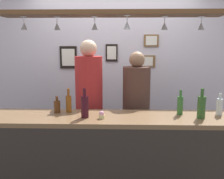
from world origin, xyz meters
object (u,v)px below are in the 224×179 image
(bottle_soda_clear, at_px, (219,106))
(picture_frame_lower_pair, at_px, (145,61))
(picture_frame_upper_small, at_px, (151,41))
(cupcake, at_px, (102,115))
(bottle_beer_green_import, at_px, (180,105))
(person_middle_brown_shirt, at_px, (136,104))
(picture_frame_crest, at_px, (112,53))
(bottle_beer_brown_stubby, at_px, (57,106))
(bottle_champagne_green, at_px, (201,107))
(bottle_beer_amber_tall, at_px, (69,103))
(picture_frame_caricature, at_px, (68,57))
(bottle_wine_dark_red, at_px, (85,106))
(person_left_red_shirt, at_px, (89,97))

(bottle_soda_clear, distance_m, picture_frame_lower_pair, 1.52)
(picture_frame_upper_small, bearing_deg, cupcake, -113.41)
(bottle_soda_clear, relative_size, bottle_beer_green_import, 0.88)
(person_middle_brown_shirt, xyz_separation_m, picture_frame_crest, (-0.34, 0.80, 0.61))
(bottle_beer_brown_stubby, distance_m, bottle_champagne_green, 1.49)
(person_middle_brown_shirt, distance_m, bottle_beer_green_import, 0.68)
(picture_frame_crest, bearing_deg, bottle_beer_amber_tall, -108.46)
(bottle_beer_brown_stubby, relative_size, picture_frame_lower_pair, 0.60)
(bottle_champagne_green, distance_m, picture_frame_caricature, 2.20)
(bottle_wine_dark_red, bearing_deg, person_middle_brown_shirt, 50.14)
(person_middle_brown_shirt, bearing_deg, bottle_champagne_green, -46.94)
(bottle_beer_amber_tall, bearing_deg, bottle_soda_clear, -2.07)
(bottle_soda_clear, xyz_separation_m, bottle_beer_green_import, (-0.40, 0.01, 0.01))
(bottle_beer_amber_tall, relative_size, cupcake, 3.33)
(bottle_beer_brown_stubby, bearing_deg, picture_frame_lower_pair, 50.49)
(bottle_beer_green_import, bearing_deg, picture_frame_caricature, 137.37)
(picture_frame_lower_pair, bearing_deg, picture_frame_upper_small, 0.00)
(bottle_champagne_green, height_order, bottle_wine_dark_red, same)
(bottle_champagne_green, relative_size, bottle_beer_green_import, 1.15)
(person_middle_brown_shirt, relative_size, picture_frame_upper_small, 7.44)
(bottle_beer_brown_stubby, height_order, cupcake, bottle_beer_brown_stubby)
(bottle_beer_brown_stubby, height_order, picture_frame_crest, picture_frame_crest)
(picture_frame_upper_small, distance_m, picture_frame_caricature, 1.29)
(cupcake, xyz_separation_m, picture_frame_crest, (0.05, 1.49, 0.56))
(cupcake, bearing_deg, person_left_red_shirt, 106.65)
(bottle_wine_dark_red, distance_m, picture_frame_caricature, 1.58)
(picture_frame_lower_pair, bearing_deg, bottle_beer_brown_stubby, -129.51)
(picture_frame_upper_small, bearing_deg, bottle_beer_amber_tall, -128.95)
(picture_frame_crest, bearing_deg, person_middle_brown_shirt, -67.21)
(person_left_red_shirt, height_order, bottle_soda_clear, person_left_red_shirt)
(person_left_red_shirt, relative_size, person_middle_brown_shirt, 1.09)
(bottle_beer_amber_tall, distance_m, bottle_beer_green_import, 1.18)
(person_middle_brown_shirt, bearing_deg, bottle_beer_amber_tall, -148.66)
(bottle_beer_brown_stubby, height_order, bottle_beer_amber_tall, bottle_beer_amber_tall)
(bottle_beer_brown_stubby, relative_size, bottle_wine_dark_red, 0.60)
(bottle_champagne_green, relative_size, picture_frame_lower_pair, 1.00)
(person_middle_brown_shirt, height_order, picture_frame_caricature, picture_frame_caricature)
(picture_frame_crest, bearing_deg, bottle_soda_clear, -48.51)
(cupcake, relative_size, picture_frame_caricature, 0.23)
(bottle_beer_amber_tall, relative_size, picture_frame_crest, 1.00)
(bottle_beer_amber_tall, distance_m, picture_frame_lower_pair, 1.61)
(picture_frame_lower_pair, height_order, picture_frame_crest, picture_frame_crest)
(person_middle_brown_shirt, xyz_separation_m, cupcake, (-0.38, -0.69, 0.05))
(bottle_champagne_green, xyz_separation_m, bottle_beer_amber_tall, (-1.36, 0.18, -0.02))
(picture_frame_upper_small, distance_m, picture_frame_lower_pair, 0.32)
(bottle_soda_clear, bearing_deg, picture_frame_caricature, 144.26)
(bottle_beer_brown_stubby, xyz_separation_m, picture_frame_crest, (0.54, 1.28, 0.53))
(picture_frame_caricature, bearing_deg, person_left_red_shirt, -62.86)
(person_middle_brown_shirt, distance_m, bottle_wine_dark_red, 0.87)
(bottle_soda_clear, height_order, picture_frame_upper_small, picture_frame_upper_small)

